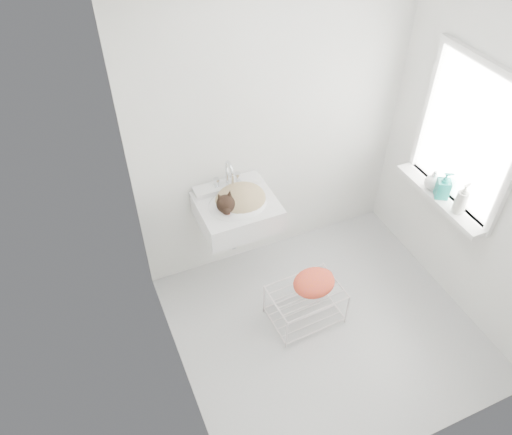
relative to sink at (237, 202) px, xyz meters
name	(u,v)px	position (x,y,z in m)	size (l,w,h in m)	color
floor	(325,328)	(0.41, -0.74, -0.85)	(2.20, 2.00, 0.02)	#B3B5B5
back_wall	(274,126)	(0.41, 0.26, 0.40)	(2.20, 0.02, 2.50)	white
right_wall	(486,164)	(1.51, -0.74, 0.40)	(0.02, 2.00, 2.50)	white
left_wall	(168,262)	(-0.69, -0.74, 0.40)	(0.02, 2.00, 2.50)	white
window_glass	(468,137)	(1.50, -0.54, 0.50)	(0.01, 0.80, 1.00)	white
window_frame	(466,137)	(1.48, -0.54, 0.50)	(0.04, 0.90, 1.10)	white
windowsill	(440,198)	(1.42, -0.54, -0.02)	(0.16, 0.88, 0.04)	white
sink	(237,202)	(0.00, 0.00, 0.00)	(0.58, 0.50, 0.23)	white
faucet	(227,173)	(0.00, 0.18, 0.14)	(0.21, 0.15, 0.21)	silver
cat	(239,199)	(0.01, -0.02, 0.04)	(0.41, 0.34, 0.25)	tan
wire_rack	(305,305)	(0.32, -0.58, -0.70)	(0.52, 0.37, 0.31)	silver
towel	(314,286)	(0.37, -0.57, -0.51)	(0.33, 0.23, 0.14)	#FB7200
bottle_a	(457,212)	(1.41, -0.73, 0.00)	(0.08, 0.08, 0.21)	silver
bottle_b	(440,196)	(1.41, -0.54, 0.00)	(0.10, 0.10, 0.22)	#12857A
bottle_c	(431,188)	(1.41, -0.43, 0.00)	(0.12, 0.12, 0.15)	white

